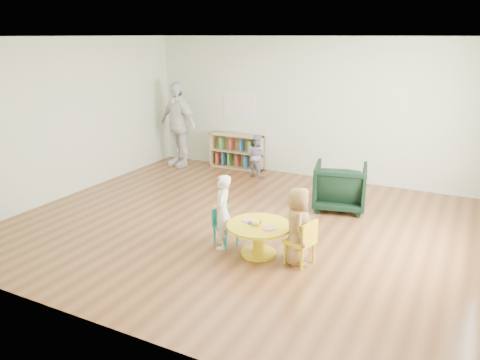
% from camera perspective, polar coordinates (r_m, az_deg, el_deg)
% --- Properties ---
extents(room, '(7.10, 7.00, 2.80)m').
position_cam_1_polar(room, '(6.78, 0.56, 9.40)').
color(room, brown).
rests_on(room, ground).
extents(activity_table, '(0.86, 0.86, 0.47)m').
position_cam_1_polar(activity_table, '(6.25, 2.31, -6.55)').
color(activity_table, yellow).
rests_on(activity_table, ground).
extents(kid_chair_left, '(0.36, 0.36, 0.53)m').
position_cam_1_polar(kid_chair_left, '(6.57, -1.97, -5.47)').
color(kid_chair_left, '#1A8F7D').
rests_on(kid_chair_left, ground).
extents(kid_chair_right, '(0.40, 0.40, 0.61)m').
position_cam_1_polar(kid_chair_right, '(6.03, 7.67, -7.38)').
color(kid_chair_right, yellow).
rests_on(kid_chair_right, ground).
extents(bookshelf, '(1.20, 0.30, 0.75)m').
position_cam_1_polar(bookshelf, '(10.30, -0.43, 3.50)').
color(bookshelf, '#A08659').
rests_on(bookshelf, ground).
extents(alphabet_poster, '(0.74, 0.01, 0.54)m').
position_cam_1_polar(alphabet_poster, '(10.21, -0.05, 9.01)').
color(alphabet_poster, white).
rests_on(alphabet_poster, ground).
extents(armchair, '(1.00, 1.02, 0.78)m').
position_cam_1_polar(armchair, '(8.01, 12.10, -0.78)').
color(armchair, black).
rests_on(armchair, ground).
extents(child_left, '(0.37, 0.44, 1.04)m').
position_cam_1_polar(child_left, '(6.38, -2.19, -3.91)').
color(child_left, silver).
rests_on(child_left, ground).
extents(child_right, '(0.51, 0.59, 1.03)m').
position_cam_1_polar(child_right, '(5.98, 7.03, -5.59)').
color(child_right, yellow).
rests_on(child_right, ground).
extents(toddler, '(0.49, 0.42, 0.88)m').
position_cam_1_polar(toddler, '(9.65, 2.01, 2.98)').
color(toddler, '#1E1C48').
rests_on(toddler, ground).
extents(adult_caretaker, '(1.16, 0.71, 1.85)m').
position_cam_1_polar(adult_caretaker, '(10.46, -7.60, 6.70)').
color(adult_caretaker, white).
rests_on(adult_caretaker, ground).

